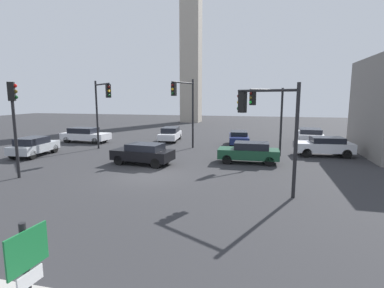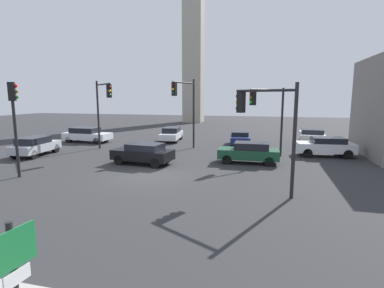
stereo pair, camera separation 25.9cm
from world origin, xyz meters
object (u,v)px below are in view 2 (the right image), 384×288
Objects in this scene: traffic_light_2 at (185,100)px; car_3 at (171,134)px; car_7 at (240,138)px; traffic_light_0 at (268,108)px; traffic_light_3 at (103,102)px; car_5 at (35,146)px; car_4 at (312,135)px; traffic_light_1 at (14,112)px; traffic_light_4 at (266,117)px; car_2 at (87,135)px; direction_sign at (16,284)px; car_6 at (143,153)px; car_0 at (326,146)px; car_1 at (249,152)px.

traffic_light_2 is 1.36× the size of car_3.
car_3 is at bearing -106.92° from car_7.
traffic_light_3 is at bearing -47.30° from traffic_light_0.
car_4 is at bearing -66.27° from car_5.
car_4 is at bearing 107.97° from car_7.
traffic_light_1 is 1.03× the size of traffic_light_4.
car_5 reaches higher than car_3.
traffic_light_3 is 6.78m from car_2.
traffic_light_0 is (3.43, 18.81, 1.96)m from direction_sign.
car_3 is at bearing -75.63° from car_6.
car_5 is at bearing 134.98° from direction_sign.
direction_sign is at bearing 64.61° from car_0.
car_0 is at bearing 156.59° from traffic_light_0.
car_3 is (-13.74, 4.78, -0.06)m from car_0.
car_0 is at bearing -174.47° from car_4.
car_6 is 0.97× the size of car_7.
car_0 reaches higher than car_4.
traffic_light_0 is at bearing 19.61° from car_0.
traffic_light_4 is 1.08× the size of car_2.
car_4 is (10.71, 6.82, -3.37)m from traffic_light_2.
direction_sign is 0.50× the size of traffic_light_0.
traffic_light_2 reaches higher than car_5.
traffic_light_4 is at bearing 98.74° from car_1.
direction_sign is 0.60× the size of car_0.
traffic_light_2 is at bearing -33.87° from car_1.
direction_sign is 28.36m from car_4.
car_2 reaches higher than car_1.
car_0 reaches higher than car_1.
traffic_light_1 is at bearing -44.26° from car_7.
car_3 is (3.85, 15.40, -2.92)m from traffic_light_1.
traffic_light_3 is (0.35, 8.49, 0.42)m from traffic_light_1.
traffic_light_0 is 5.54m from car_0.
car_7 is at bearing -50.80° from traffic_light_4.
car_6 is at bearing 110.55° from direction_sign.
traffic_light_1 is 1.07× the size of car_4.
car_3 is (-2.87, 5.05, -3.43)m from traffic_light_2.
car_4 is (17.43, 17.17, -2.86)m from traffic_light_1.
traffic_light_2 is at bearing -26.72° from traffic_light_4.
traffic_light_3 is at bearing -59.41° from car_5.
car_2 is at bearing -90.50° from car_7.
traffic_light_4 is 11.13m from car_0.
car_0 reaches higher than car_2.
car_6 is (5.04, -3.72, -3.31)m from traffic_light_3.
traffic_light_2 reaches higher than car_2.
car_7 is (14.84, 1.62, -0.03)m from car_2.
car_1 is 11.58m from car_4.
car_1 is 0.98× the size of car_5.
traffic_light_1 is at bearing 26.12° from car_0.
direction_sign is 26.59m from car_2.
traffic_light_1 is 0.88× the size of traffic_light_2.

